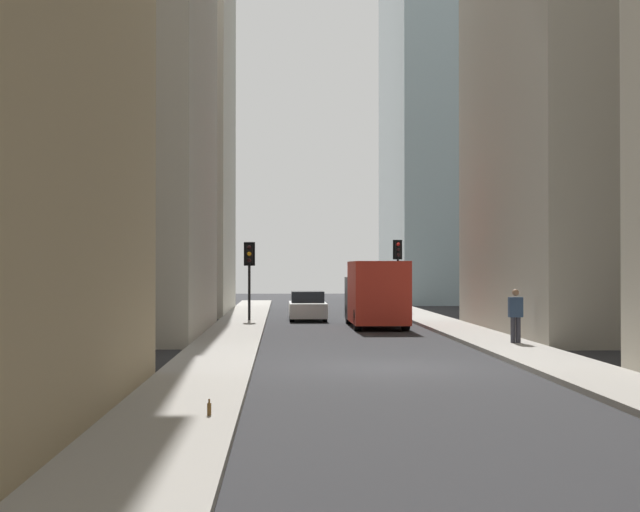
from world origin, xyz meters
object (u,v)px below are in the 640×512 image
traffic_light_far_junction (398,259)px  traffic_light_midblock (249,263)px  delivery_truck (376,293)px  sedan_white (308,307)px  pedestrian (516,314)px  discarded_bottle (209,409)px

traffic_light_far_junction → traffic_light_midblock: bearing=136.6°
delivery_truck → traffic_light_midblock: traffic_light_midblock is taller
delivery_truck → sedan_white: delivery_truck is taller
pedestrian → discarded_bottle: pedestrian is taller
pedestrian → discarded_bottle: 16.66m
traffic_light_far_junction → discarded_bottle: size_ratio=14.82×
traffic_light_far_junction → discarded_bottle: 36.78m
traffic_light_midblock → delivery_truck: bearing=-118.8°
sedan_white → traffic_light_midblock: (-2.23, 2.77, 2.13)m
delivery_truck → traffic_light_far_junction: 11.90m
delivery_truck → sedan_white: (5.29, 2.80, -0.80)m
pedestrian → discarded_bottle: size_ratio=6.43×
sedan_white → pedestrian: pedestrian is taller
sedan_white → discarded_bottle: size_ratio=15.93×
delivery_truck → traffic_light_midblock: 6.49m
traffic_light_far_junction → pedestrian: bearing=-177.3°
pedestrian → traffic_light_midblock: bearing=34.4°
traffic_light_far_junction → discarded_bottle: (-35.85, 7.73, -2.83)m
delivery_truck → pedestrian: size_ratio=3.72×
sedan_white → traffic_light_far_junction: size_ratio=1.07×
discarded_bottle → traffic_light_far_junction: bearing=-12.2°
traffic_light_midblock → pedestrian: traffic_light_midblock is taller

